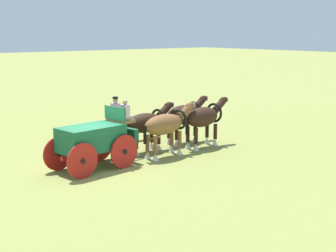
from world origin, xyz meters
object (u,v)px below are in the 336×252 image
(show_wagon, at_px, (95,139))
(draft_horse_lead_off, at_px, (204,118))
(draft_horse_rear_near, at_px, (146,124))
(draft_horse_lead_near, at_px, (184,116))
(draft_horse_rear_off, at_px, (166,125))

(show_wagon, relative_size, draft_horse_lead_off, 1.85)
(show_wagon, relative_size, draft_horse_rear_near, 1.86)
(show_wagon, distance_m, draft_horse_lead_off, 6.11)
(draft_horse_lead_near, bearing_deg, draft_horse_rear_off, -146.95)
(draft_horse_rear_near, xyz_separation_m, draft_horse_rear_off, (0.14, -1.29, 0.10))
(draft_horse_lead_off, bearing_deg, draft_horse_rear_near, 159.76)
(show_wagon, bearing_deg, draft_horse_lead_near, 12.53)
(draft_horse_lead_near, height_order, draft_horse_lead_off, draft_horse_lead_off)
(draft_horse_lead_near, bearing_deg, draft_horse_lead_off, -83.54)
(draft_horse_lead_near, relative_size, draft_horse_lead_off, 0.97)
(draft_horse_rear_off, relative_size, draft_horse_lead_off, 1.05)
(show_wagon, xyz_separation_m, draft_horse_lead_near, (5.96, 1.32, 0.13))
(draft_horse_rear_near, distance_m, draft_horse_lead_off, 2.90)
(draft_horse_lead_near, xyz_separation_m, draft_horse_lead_off, (0.15, -1.29, 0.05))
(show_wagon, relative_size, draft_horse_rear_off, 1.76)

